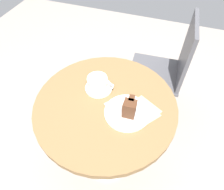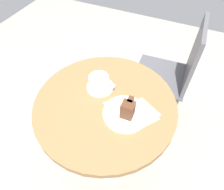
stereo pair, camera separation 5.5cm
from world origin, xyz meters
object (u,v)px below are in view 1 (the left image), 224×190
object	(u,v)px
cake_plate	(127,113)
saucer	(99,88)
cafe_chair	(168,67)
coffee_cup	(98,83)
cake_slice	(130,108)
teaspoon	(107,83)
fork	(112,111)
napkin	(141,112)

from	to	relation	value
cake_plate	saucer	bearing A→B (deg)	150.04
cake_plate	cafe_chair	world-z (taller)	cafe_chair
coffee_cup	cafe_chair	distance (m)	0.66
saucer	cafe_chair	world-z (taller)	cafe_chair
cake_plate	cake_slice	xyz separation A→B (m)	(0.01, -0.00, 0.05)
cake_plate	teaspoon	bearing A→B (deg)	136.13
cake_plate	cafe_chair	distance (m)	0.67
saucer	cake_plate	bearing A→B (deg)	-29.96
cake_slice	fork	bearing A→B (deg)	-167.35
cake_plate	napkin	distance (m)	0.07
napkin	cafe_chair	xyz separation A→B (m)	(0.08, 0.60, -0.19)
coffee_cup	cake_slice	distance (m)	0.22
cake_plate	napkin	bearing A→B (deg)	25.17
cake_slice	teaspoon	bearing A→B (deg)	137.82
fork	napkin	size ratio (longest dim) A/B	0.63
coffee_cup	napkin	world-z (taller)	coffee_cup
coffee_cup	cafe_chair	xyz separation A→B (m)	(0.33, 0.52, -0.24)
cake_slice	cafe_chair	distance (m)	0.68
teaspoon	fork	size ratio (longest dim) A/B	0.83
coffee_cup	fork	xyz separation A→B (m)	(0.12, -0.12, -0.03)
cafe_chair	napkin	bearing A→B (deg)	-11.37
fork	cafe_chair	size ratio (longest dim) A/B	0.15
coffee_cup	cake_plate	xyz separation A→B (m)	(0.18, -0.10, -0.04)
cake_slice	fork	size ratio (longest dim) A/B	0.68
saucer	cake_slice	xyz separation A→B (m)	(0.20, -0.11, 0.05)
cake_slice	coffee_cup	bearing A→B (deg)	152.01
coffee_cup	napkin	distance (m)	0.26
saucer	cake_slice	size ratio (longest dim) A/B	1.57
coffee_cup	cake_slice	xyz separation A→B (m)	(0.20, -0.10, 0.01)
coffee_cup	fork	distance (m)	0.17
coffee_cup	cafe_chair	size ratio (longest dim) A/B	0.15
fork	napkin	world-z (taller)	fork
fork	cafe_chair	bearing A→B (deg)	-69.42
cake_slice	cafe_chair	xyz separation A→B (m)	(0.13, 0.63, -0.24)
teaspoon	cake_plate	size ratio (longest dim) A/B	0.52
teaspoon	napkin	xyz separation A→B (m)	(0.21, -0.12, -0.01)
saucer	cake_plate	world-z (taller)	cake_plate
cake_slice	saucer	bearing A→B (deg)	151.00
teaspoon	cake_slice	world-z (taller)	cake_slice
saucer	cafe_chair	bearing A→B (deg)	57.72
cake_plate	napkin	size ratio (longest dim) A/B	1.01
napkin	cake_slice	bearing A→B (deg)	-147.18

